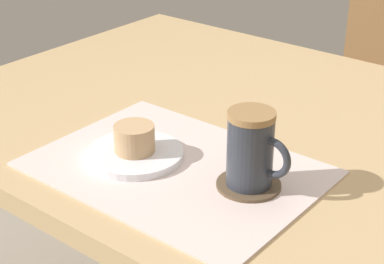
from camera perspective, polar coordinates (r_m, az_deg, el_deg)
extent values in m
cylinder|color=tan|center=(1.89, -2.53, -1.12)|extent=(0.05, 0.05, 0.67)
cube|color=tan|center=(1.15, 7.40, -0.62)|extent=(1.30, 0.85, 0.04)
cylinder|color=brown|center=(1.75, 15.41, -9.30)|extent=(0.04, 0.04, 0.43)
cylinder|color=brown|center=(1.92, 6.59, -5.02)|extent=(0.04, 0.04, 0.43)
cylinder|color=brown|center=(2.17, 12.76, -1.63)|extent=(0.04, 0.04, 0.43)
cube|color=brown|center=(1.85, 14.70, 1.07)|extent=(0.48, 0.48, 0.04)
cube|color=silver|center=(1.01, -1.43, -3.24)|extent=(0.44, 0.32, 0.00)
cylinder|color=white|center=(1.03, -5.08, -1.96)|extent=(0.16, 0.16, 0.01)
cylinder|color=tan|center=(1.02, -5.14, -0.56)|extent=(0.07, 0.07, 0.04)
cylinder|color=brown|center=(0.96, 5.05, -4.67)|extent=(0.10, 0.10, 0.00)
cylinder|color=#2D333D|center=(0.93, 5.18, -1.74)|extent=(0.07, 0.07, 0.11)
cylinder|color=#9E7547|center=(0.90, 5.33, 1.51)|extent=(0.07, 0.07, 0.01)
torus|color=#2D333D|center=(0.91, 7.07, -2.29)|extent=(0.06, 0.01, 0.06)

